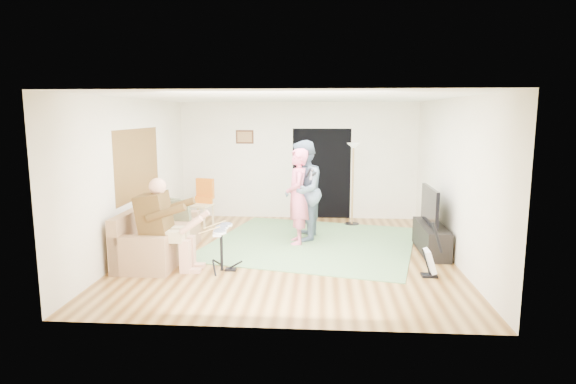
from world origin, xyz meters
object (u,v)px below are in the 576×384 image
object	(u,v)px
drum_kit	(222,251)
dining_chair	(201,209)
guitarist	(303,191)
guitar_spare	(430,261)
torchiere_lamp	(353,169)
sofa	(155,240)
singer	(297,197)
tv_cabinet	(431,239)
television	(430,205)

from	to	relation	value
drum_kit	dining_chair	world-z (taller)	dining_chair
guitarist	guitar_spare	distance (m)	2.94
torchiere_lamp	guitarist	bearing A→B (deg)	-127.43
drum_kit	sofa	bearing A→B (deg)	153.36
singer	sofa	bearing A→B (deg)	-72.82
torchiere_lamp	tv_cabinet	distance (m)	2.62
sofa	television	size ratio (longest dim) A/B	1.88
singer	guitarist	xyz separation A→B (m)	(0.09, 0.29, 0.07)
sofa	torchiere_lamp	xyz separation A→B (m)	(3.53, 2.68, 0.95)
drum_kit	dining_chair	xyz separation A→B (m)	(-1.06, 2.98, 0.06)
sofa	torchiere_lamp	size ratio (longest dim) A/B	1.19
torchiere_lamp	television	bearing A→B (deg)	-59.55
sofa	tv_cabinet	bearing A→B (deg)	7.18
guitar_spare	television	world-z (taller)	television
guitar_spare	torchiere_lamp	bearing A→B (deg)	105.98
torchiere_lamp	tv_cabinet	xyz separation A→B (m)	(1.27, -2.07, -0.99)
tv_cabinet	television	xyz separation A→B (m)	(-0.05, -0.00, 0.60)
singer	guitar_spare	bearing A→B (deg)	44.39
television	torchiere_lamp	bearing A→B (deg)	120.45
sofa	television	xyz separation A→B (m)	(4.75, 0.60, 0.56)
drum_kit	torchiere_lamp	xyz separation A→B (m)	(2.23, 3.33, 0.93)
torchiere_lamp	dining_chair	bearing A→B (deg)	-173.96
singer	torchiere_lamp	distance (m)	2.03
sofa	torchiere_lamp	distance (m)	4.53
guitarist	torchiere_lamp	xyz separation A→B (m)	(1.04, 1.36, 0.27)
singer	dining_chair	world-z (taller)	singer
drum_kit	television	size ratio (longest dim) A/B	0.63
drum_kit	television	distance (m)	3.71
dining_chair	drum_kit	bearing A→B (deg)	-53.53
guitarist	dining_chair	xyz separation A→B (m)	(-2.25, 1.01, -0.60)
singer	guitarist	bearing A→B (deg)	157.20
guitarist	torchiere_lamp	world-z (taller)	guitarist
drum_kit	guitar_spare	xyz separation A→B (m)	(3.20, -0.06, -0.07)
tv_cabinet	guitar_spare	bearing A→B (deg)	-102.87
dining_chair	television	bearing A→B (deg)	-4.11
singer	television	distance (m)	2.39
tv_cabinet	dining_chair	bearing A→B (deg)	159.31
drum_kit	tv_cabinet	bearing A→B (deg)	19.71
television	tv_cabinet	bearing A→B (deg)	0.00
guitarist	tv_cabinet	size ratio (longest dim) A/B	1.38
guitarist	tv_cabinet	world-z (taller)	guitarist
sofa	guitar_spare	size ratio (longest dim) A/B	2.53
guitarist	television	world-z (taller)	guitarist
sofa	television	bearing A→B (deg)	7.25
singer	tv_cabinet	bearing A→B (deg)	73.95
guitar_spare	sofa	bearing A→B (deg)	171.06
drum_kit	tv_cabinet	size ratio (longest dim) A/B	0.51
dining_chair	tv_cabinet	distance (m)	4.88
torchiere_lamp	dining_chair	world-z (taller)	torchiere_lamp
singer	television	bearing A→B (deg)	73.75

